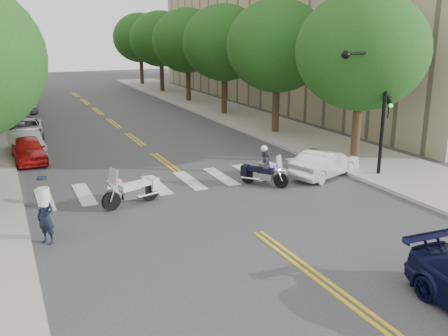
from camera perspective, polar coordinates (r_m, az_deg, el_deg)
ground at (r=16.93m, az=3.88°, el=-7.34°), size 140.00×140.00×0.00m
sidewalk_right at (r=40.05m, az=0.94°, el=6.26°), size 5.00×60.00×0.15m
tree_r_0 at (r=25.57m, az=15.48°, el=12.75°), size 6.40×6.40×8.45m
tree_r_1 at (r=32.13m, az=6.13°, el=13.69°), size 6.40×6.40×8.45m
tree_r_2 at (r=39.23m, az=0.02°, el=14.12°), size 6.40×6.40×8.45m
tree_r_3 at (r=46.63m, az=-4.19°, el=14.32°), size 6.40×6.40×8.45m
tree_r_4 at (r=54.19m, az=-7.25°, el=14.42°), size 6.40×6.40×8.45m
tree_r_5 at (r=61.87m, az=-9.55°, el=14.47°), size 6.40×6.40×8.45m
traffic_signal_pole at (r=23.12m, az=17.03°, el=7.81°), size 2.82×0.42×6.00m
motorcycle_police at (r=21.65m, az=4.43°, el=0.05°), size 1.57×1.87×1.79m
motorcycle_parked at (r=19.66m, az=-10.05°, el=-2.51°), size 2.41×1.10×1.60m
officer_standing at (r=16.72m, az=-19.69°, el=-5.30°), size 0.74×0.77×1.78m
convertible at (r=23.35m, az=11.47°, el=0.54°), size 4.12×2.65×1.28m
parked_car_a at (r=27.36m, az=-21.43°, el=1.97°), size 1.66×3.83×1.29m
parked_car_b at (r=28.82m, az=-21.63°, el=2.65°), size 1.81×4.16×1.33m
parked_car_c at (r=33.76m, az=-21.51°, el=4.24°), size 2.12×4.14×1.12m
parked_car_d at (r=38.66m, az=-22.56°, el=5.59°), size 1.95×4.51×1.29m
parked_car_e at (r=43.99m, az=-21.45°, el=6.73°), size 1.67×3.61×1.20m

